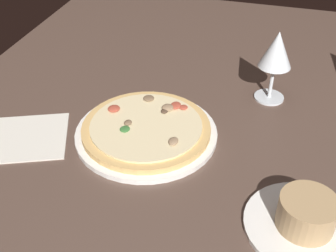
{
  "coord_description": "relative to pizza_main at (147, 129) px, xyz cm",
  "views": [
    {
      "loc": [
        61.99,
        13.33,
        55.5
      ],
      "look_at": [
        -0.16,
        -4.31,
        7.0
      ],
      "focal_mm": 45.93,
      "sensor_mm": 36.0,
      "label": 1
    }
  ],
  "objects": [
    {
      "name": "dining_table",
      "position": [
        0.38,
        8.63,
        -3.22
      ],
      "size": [
        150.0,
        110.0,
        4.0
      ],
      "primitive_type": "cube",
      "color": "brown",
      "rests_on": "ground"
    },
    {
      "name": "pizza_main",
      "position": [
        0.0,
        0.0,
        0.0
      ],
      "size": [
        27.42,
        27.42,
        3.39
      ],
      "color": "white",
      "rests_on": "dining_table"
    },
    {
      "name": "ramekin_on_saucer",
      "position": [
        15.57,
        29.96,
        0.93
      ],
      "size": [
        18.05,
        18.05,
        5.89
      ],
      "color": "white",
      "rests_on": "dining_table"
    },
    {
      "name": "wine_glass_near",
      "position": [
        -19.52,
        21.67,
        9.88
      ],
      "size": [
        6.85,
        6.85,
        15.62
      ],
      "color": "silver",
      "rests_on": "dining_table"
    },
    {
      "name": "paper_menu",
      "position": [
        8.49,
        -24.12,
        -1.07
      ],
      "size": [
        20.94,
        24.01,
        0.3
      ],
      "primitive_type": "cube",
      "rotation": [
        0.0,
        0.0,
        0.4
      ],
      "color": "silver",
      "rests_on": "dining_table"
    }
  ]
}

